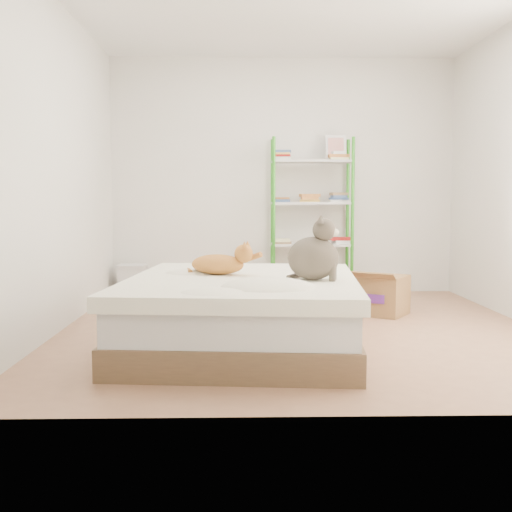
{
  "coord_description": "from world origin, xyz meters",
  "views": [
    {
      "loc": [
        -0.47,
        -5.08,
        1.03
      ],
      "look_at": [
        -0.36,
        -0.34,
        0.62
      ],
      "focal_mm": 45.0,
      "sensor_mm": 36.0,
      "label": 1
    }
  ],
  "objects_px": {
    "grey_cat": "(313,249)",
    "cardboard_box": "(376,294)",
    "white_bin": "(132,280)",
    "orange_cat": "(218,262)",
    "bed": "(243,312)",
    "shelf_unit": "(312,221)"
  },
  "relations": [
    {
      "from": "grey_cat",
      "to": "cardboard_box",
      "type": "bearing_deg",
      "value": -15.12
    },
    {
      "from": "grey_cat",
      "to": "white_bin",
      "type": "distance_m",
      "value": 3.18
    },
    {
      "from": "cardboard_box",
      "to": "orange_cat",
      "type": "bearing_deg",
      "value": -108.15
    },
    {
      "from": "bed",
      "to": "grey_cat",
      "type": "relative_size",
      "value": 4.96
    },
    {
      "from": "orange_cat",
      "to": "grey_cat",
      "type": "relative_size",
      "value": 1.09
    },
    {
      "from": "bed",
      "to": "cardboard_box",
      "type": "xyz_separation_m",
      "value": [
        1.22,
        1.3,
        -0.07
      ]
    },
    {
      "from": "orange_cat",
      "to": "white_bin",
      "type": "xyz_separation_m",
      "value": [
        -1.01,
        2.33,
        -0.42
      ]
    },
    {
      "from": "white_bin",
      "to": "orange_cat",
      "type": "bearing_deg",
      "value": -66.5
    },
    {
      "from": "shelf_unit",
      "to": "cardboard_box",
      "type": "distance_m",
      "value": 1.45
    },
    {
      "from": "orange_cat",
      "to": "shelf_unit",
      "type": "distance_m",
      "value": 2.55
    },
    {
      "from": "orange_cat",
      "to": "white_bin",
      "type": "distance_m",
      "value": 2.57
    },
    {
      "from": "bed",
      "to": "shelf_unit",
      "type": "distance_m",
      "value": 2.7
    },
    {
      "from": "grey_cat",
      "to": "shelf_unit",
      "type": "relative_size",
      "value": 0.24
    },
    {
      "from": "grey_cat",
      "to": "orange_cat",
      "type": "bearing_deg",
      "value": 75.32
    },
    {
      "from": "bed",
      "to": "grey_cat",
      "type": "xyz_separation_m",
      "value": [
        0.47,
        -0.16,
        0.46
      ]
    },
    {
      "from": "bed",
      "to": "shelf_unit",
      "type": "relative_size",
      "value": 1.2
    },
    {
      "from": "cardboard_box",
      "to": "grey_cat",
      "type": "bearing_deg",
      "value": -84.2
    },
    {
      "from": "orange_cat",
      "to": "shelf_unit",
      "type": "bearing_deg",
      "value": 83.79
    },
    {
      "from": "orange_cat",
      "to": "white_bin",
      "type": "height_order",
      "value": "orange_cat"
    },
    {
      "from": "cardboard_box",
      "to": "bed",
      "type": "bearing_deg",
      "value": -100.33
    },
    {
      "from": "orange_cat",
      "to": "grey_cat",
      "type": "height_order",
      "value": "grey_cat"
    },
    {
      "from": "orange_cat",
      "to": "cardboard_box",
      "type": "relative_size",
      "value": 0.68
    }
  ]
}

